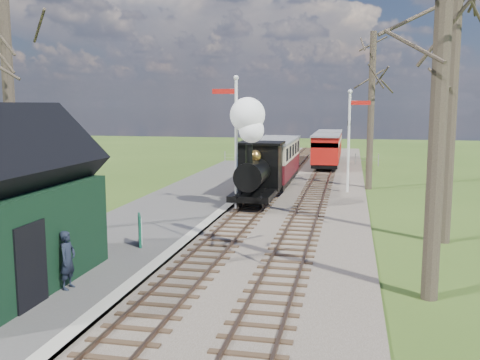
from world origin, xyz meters
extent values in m
ellipsoid|color=#385B23|center=(-25.00, 60.00, -14.76)|extent=(57.60, 36.00, 16.20)
ellipsoid|color=#385B23|center=(10.00, 65.00, -18.04)|extent=(70.40, 44.00, 19.80)
ellipsoid|color=#385B23|center=(-8.00, 70.00, -16.40)|extent=(64.00, 40.00, 18.00)
cube|color=brown|center=(1.30, 22.00, 0.05)|extent=(8.00, 60.00, 0.10)
cube|color=brown|center=(-0.50, 22.00, 0.14)|extent=(0.07, 60.00, 0.12)
cube|color=brown|center=(0.50, 22.00, 0.14)|extent=(0.07, 60.00, 0.12)
cube|color=#38281C|center=(0.00, 22.00, 0.10)|extent=(1.60, 60.00, 0.09)
cube|color=brown|center=(2.10, 22.00, 0.14)|extent=(0.07, 60.00, 0.12)
cube|color=brown|center=(3.10, 22.00, 0.14)|extent=(0.07, 60.00, 0.12)
cube|color=#38281C|center=(2.60, 22.00, 0.10)|extent=(1.60, 60.00, 0.09)
cube|color=#474442|center=(-3.50, 14.00, 0.10)|extent=(5.00, 44.00, 0.20)
cube|color=#B2AD9E|center=(-1.20, 14.00, 0.10)|extent=(0.40, 44.00, 0.21)
cube|color=black|center=(-4.30, 4.00, 1.50)|extent=(3.00, 6.00, 2.60)
cube|color=black|center=(-2.78, 3.00, 1.20)|extent=(0.06, 1.20, 2.00)
cylinder|color=silver|center=(-0.70, 16.00, 3.00)|extent=(0.14, 0.14, 6.00)
sphere|color=silver|center=(-0.70, 16.00, 6.10)|extent=(0.24, 0.24, 0.24)
cube|color=#B7140F|center=(-1.25, 16.00, 5.50)|extent=(1.10, 0.08, 0.22)
cube|color=black|center=(-0.70, 16.00, 4.40)|extent=(0.18, 0.06, 0.30)
cylinder|color=silver|center=(4.30, 22.00, 2.75)|extent=(0.14, 0.14, 5.50)
sphere|color=silver|center=(4.30, 22.00, 5.60)|extent=(0.24, 0.24, 0.24)
cube|color=#B7140F|center=(4.85, 22.00, 5.00)|extent=(1.10, 0.08, 0.22)
cube|color=black|center=(4.30, 22.00, 3.90)|extent=(0.18, 0.06, 0.30)
cylinder|color=#382D23|center=(-7.30, 9.00, 5.50)|extent=(0.41, 0.41, 11.00)
cylinder|color=#382D23|center=(6.50, 6.00, 6.00)|extent=(0.42, 0.42, 12.00)
cylinder|color=#382D23|center=(7.80, 12.00, 5.00)|extent=(0.40, 0.40, 10.00)
cylinder|color=#382D23|center=(5.50, 24.00, 4.50)|extent=(0.39, 0.39, 9.00)
cube|color=slate|center=(0.30, 36.00, 0.75)|extent=(12.60, 0.02, 0.01)
cube|color=slate|center=(0.30, 36.00, 0.45)|extent=(12.60, 0.02, 0.02)
cylinder|color=slate|center=(0.30, 36.00, 0.50)|extent=(0.08, 0.08, 1.00)
cube|color=black|center=(0.00, 17.30, 0.70)|extent=(1.90, 4.48, 0.28)
cylinder|color=black|center=(0.00, 16.63, 1.71)|extent=(1.23, 2.91, 1.23)
cube|color=black|center=(0.00, 18.65, 1.82)|extent=(2.02, 1.79, 2.24)
cylinder|color=black|center=(0.00, 15.51, 2.72)|extent=(0.31, 0.31, 0.90)
sphere|color=#B48134|center=(0.00, 16.97, 2.50)|extent=(0.58, 0.58, 0.58)
sphere|color=white|center=(0.10, 15.51, 3.78)|extent=(1.12, 1.12, 1.12)
sphere|color=white|center=(-0.10, 15.62, 4.45)|extent=(1.57, 1.57, 1.57)
cylinder|color=black|center=(-0.50, 15.96, 0.56)|extent=(0.11, 0.72, 0.72)
cylinder|color=black|center=(0.50, 15.96, 0.56)|extent=(0.11, 0.72, 0.72)
cube|color=black|center=(0.00, 23.30, 0.59)|extent=(2.13, 7.84, 0.34)
cube|color=#4E1217|center=(0.00, 23.30, 1.26)|extent=(2.24, 7.84, 1.01)
cube|color=beige|center=(0.00, 23.30, 2.27)|extent=(2.24, 7.84, 1.01)
cube|color=slate|center=(0.00, 23.30, 2.83)|extent=(2.35, 8.06, 0.13)
cube|color=black|center=(2.60, 32.64, 0.54)|extent=(1.85, 4.87, 0.29)
cube|color=#A5130D|center=(2.60, 32.64, 1.13)|extent=(1.95, 4.87, 0.88)
cube|color=beige|center=(2.60, 32.64, 2.00)|extent=(1.95, 4.87, 0.88)
cube|color=slate|center=(2.60, 32.64, 2.49)|extent=(2.05, 5.07, 0.12)
cube|color=black|center=(2.60, 38.14, 0.54)|extent=(1.85, 4.87, 0.29)
cube|color=#A5130D|center=(2.60, 38.14, 1.13)|extent=(1.95, 4.87, 0.88)
cube|color=beige|center=(2.60, 38.14, 2.00)|extent=(1.95, 4.87, 0.88)
cube|color=slate|center=(2.60, 38.14, 2.49)|extent=(2.05, 5.07, 0.12)
cube|color=#0F4631|center=(-2.45, 8.70, 0.73)|extent=(0.37, 0.69, 1.06)
cube|color=silver|center=(-2.40, 8.72, 0.73)|extent=(0.28, 0.58, 0.87)
cube|color=#4E371C|center=(-3.29, 3.75, 0.45)|extent=(0.86, 1.61, 0.07)
cube|color=#4E371C|center=(-3.48, 3.81, 0.75)|extent=(0.49, 1.50, 0.66)
cube|color=#4E371C|center=(-3.12, 3.09, 0.31)|extent=(0.07, 0.07, 0.22)
cube|color=#4E371C|center=(-3.45, 4.42, 0.31)|extent=(0.07, 0.07, 0.22)
imported|color=black|center=(-2.61, 4.32, 0.96)|extent=(0.38, 0.57, 1.52)
camera|label=1|loc=(4.44, -7.79, 4.93)|focal=40.00mm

